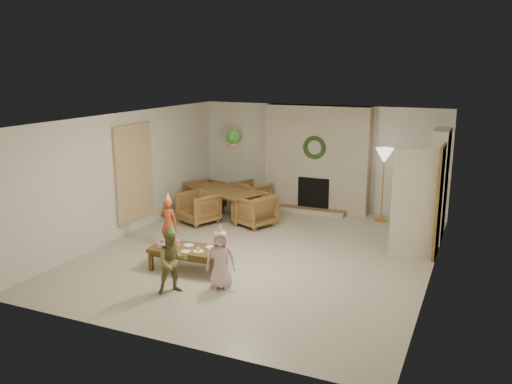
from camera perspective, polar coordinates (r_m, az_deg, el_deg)
The scene contains 56 objects.
floor at distance 9.95m, azimuth 0.66°, elevation -6.55°, with size 7.00×7.00×0.00m, color #B7B29E.
ceiling at distance 9.39m, azimuth 0.70°, elevation 7.93°, with size 7.00×7.00×0.00m, color white.
wall_back at distance 12.83m, azimuth 6.83°, elevation 3.70°, with size 7.00×7.00×0.00m, color silver.
wall_front at distance 6.64m, azimuth -11.30°, elevation -5.76°, with size 7.00×7.00×0.00m, color silver.
wall_left at distance 11.09m, azimuth -13.74°, elevation 1.87°, with size 7.00×7.00×0.00m, color silver.
wall_right at distance 8.90m, azimuth 18.76°, elevation -1.30°, with size 7.00×7.00×0.00m, color silver.
fireplace_mass at distance 12.64m, azimuth 6.56°, elevation 3.56°, with size 2.50×0.40×2.50m, color #512B15.
fireplace_hearth at distance 12.58m, azimuth 5.94°, elevation -2.03°, with size 1.60×0.30×0.12m, color brown.
fireplace_firebox at distance 12.63m, azimuth 6.22°, elevation -0.14°, with size 0.75×0.12×0.75m, color black.
fireplace_wreath at distance 12.38m, azimuth 6.28°, elevation 4.77°, with size 0.54×0.54×0.10m, color #1D3714.
floor_lamp_base at distance 12.26m, azimuth 13.26°, elevation -2.95°, with size 0.31×0.31×0.03m, color gold.
floor_lamp_post at distance 12.07m, azimuth 13.46°, elevation 0.48°, with size 0.03×0.03×1.48m, color gold.
floor_lamp_shade at distance 11.94m, azimuth 13.64°, elevation 3.81°, with size 0.39×0.39×0.33m, color beige.
bookshelf_carcass at distance 11.18m, azimuth 19.00°, elevation 0.82°, with size 0.30×1.00×2.20m, color white.
bookshelf_shelf_a at distance 11.33m, azimuth 18.65°, elevation -2.38°, with size 0.30×0.92×0.03m, color white.
bookshelf_shelf_b at distance 11.23m, azimuth 18.81°, elevation -0.42°, with size 0.30×0.92×0.03m, color white.
bookshelf_shelf_c at distance 11.15m, azimuth 18.96°, elevation 1.58°, with size 0.30×0.92×0.03m, color white.
bookshelf_shelf_d at distance 11.08m, azimuth 19.12°, elevation 3.60°, with size 0.30×0.92×0.03m, color white.
books_row_lower at distance 11.15m, azimuth 18.53°, elevation -1.87°, with size 0.20×0.40×0.24m, color maroon.
books_row_mid at distance 11.25m, azimuth 18.78°, elevation 0.34°, with size 0.20×0.44×0.24m, color #27618F.
books_row_upper at distance 11.03m, azimuth 18.86°, elevation 2.15°, with size 0.20×0.36×0.22m, color gold.
door_frame at distance 10.12m, azimuth 19.08°, elevation -0.93°, with size 0.05×0.86×2.04m, color brown.
door_leaf at distance 9.79m, azimuth 16.66°, elevation -1.34°, with size 0.05×0.80×2.00m, color beige.
curtain_panel at distance 11.23m, azimuth -12.96°, elevation 2.05°, with size 0.06×1.20×2.00m, color beige.
dining_table at distance 12.23m, azimuth -3.25°, elevation -1.19°, with size 1.79×1.00×0.63m, color brown.
dining_chair_near at distance 11.77m, azimuth -6.22°, elevation -1.68°, with size 0.74×0.76×0.69m, color brown.
dining_chair_far at distance 12.72m, azimuth -0.50°, elevation -0.44°, with size 0.74×0.76×0.69m, color brown.
dining_chair_left at distance 12.83m, azimuth -5.46°, elevation -0.38°, with size 0.74×0.76×0.69m, color brown.
dining_chair_right at distance 11.50m, azimuth -0.16°, elevation -1.95°, with size 0.74×0.76×0.69m, color brown.
hanging_plant_cord at distance 11.33m, azimuth -2.41°, elevation 7.09°, with size 0.01×0.01×0.70m, color tan.
hanging_plant_pot at distance 11.37m, azimuth -2.39°, elevation 5.34°, with size 0.16×0.16×0.12m, color brown.
hanging_plant_foliage at distance 11.35m, azimuth -2.40°, elevation 5.94°, with size 0.32×0.32×0.32m, color #204A18.
coffee_table_top at distance 9.13m, azimuth -7.31°, elevation -6.14°, with size 1.26×0.63×0.06m, color brown.
coffee_table_apron at distance 9.16m, azimuth -7.30°, elevation -6.54°, with size 1.17×0.53×0.08m, color brown.
coffee_leg_fl at distance 9.26m, azimuth -11.19°, elevation -7.30°, with size 0.07×0.07×0.33m, color brown.
coffee_leg_fr at distance 8.75m, azimuth -4.67°, elevation -8.33°, with size 0.07×0.07×0.33m, color brown.
coffee_leg_bl at distance 9.67m, azimuth -9.62°, elevation -6.31°, with size 0.07×0.07×0.33m, color brown.
coffee_leg_br at distance 9.19m, azimuth -3.33°, elevation -7.22°, with size 0.07×0.07×0.33m, color brown.
cup_a at distance 9.21m, azimuth -10.44°, elevation -5.60°, with size 0.07×0.07×0.09m, color white.
cup_b at distance 9.37m, azimuth -9.85°, elevation -5.25°, with size 0.07×0.07×0.09m, color white.
cup_c at distance 9.12m, azimuth -9.96°, elevation -5.79°, with size 0.07×0.07×0.09m, color white.
cup_d at distance 9.28m, azimuth -9.37°, elevation -5.42°, with size 0.07×0.07×0.09m, color white.
cup_e at distance 9.12m, azimuth -8.97°, elevation -5.75°, with size 0.07×0.07×0.09m, color white.
cup_f at distance 9.28m, azimuth -8.40°, elevation -5.38°, with size 0.07×0.07×0.09m, color white.
plate_a at distance 9.24m, azimuth -7.26°, elevation -5.68°, with size 0.17×0.17×0.01m, color white.
plate_b at distance 8.94m, azimuth -6.21°, elevation -6.33°, with size 0.17×0.17×0.01m, color white.
plate_c at distance 9.02m, azimuth -4.55°, elevation -6.10°, with size 0.17×0.17×0.01m, color white.
food_scoop at distance 8.92m, azimuth -6.22°, elevation -6.10°, with size 0.07×0.07×0.07m, color tan.
napkin_left at distance 8.96m, azimuth -7.55°, elevation -6.33°, with size 0.15×0.15×0.01m, color beige.
napkin_right at distance 9.13m, azimuth -4.91°, elevation -5.88°, with size 0.15×0.15×0.01m, color beige.
child_red at distance 10.19m, azimuth -9.35°, elevation -3.35°, with size 0.36×0.23×0.98m, color #BA4B27.
party_hat_red at distance 10.05m, azimuth -9.46°, elevation -0.46°, with size 0.13×0.13×0.18m, color #F7B852.
child_plaid at distance 8.23m, azimuth -8.97°, elevation -7.43°, with size 0.48×0.37×0.99m, color #986329.
party_hat_plaid at distance 8.06m, azimuth -9.11°, elevation -3.91°, with size 0.12×0.12×0.16m, color #4FB965.
child_pink at distance 8.33m, azimuth -3.84°, elevation -7.21°, with size 0.46×0.30×0.94m, color beige.
party_hat_pink at distance 8.17m, azimuth -3.90°, elevation -3.89°, with size 0.12×0.12×0.17m, color silver.
Camera 1 is at (3.66, -8.60, 3.41)m, focal length 37.23 mm.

